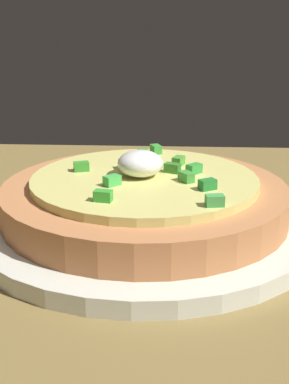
% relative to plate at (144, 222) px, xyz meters
% --- Properties ---
extents(dining_table, '(1.23, 0.87, 0.03)m').
position_rel_plate_xyz_m(dining_table, '(-0.04, 0.13, -0.02)').
color(dining_table, olive).
rests_on(dining_table, ground).
extents(plate, '(0.28, 0.28, 0.01)m').
position_rel_plate_xyz_m(plate, '(0.00, 0.00, 0.00)').
color(plate, silver).
rests_on(plate, dining_table).
extents(pizza, '(0.24, 0.24, 0.06)m').
position_rel_plate_xyz_m(pizza, '(0.00, -0.00, 0.02)').
color(pizza, '#C17A49').
rests_on(pizza, plate).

